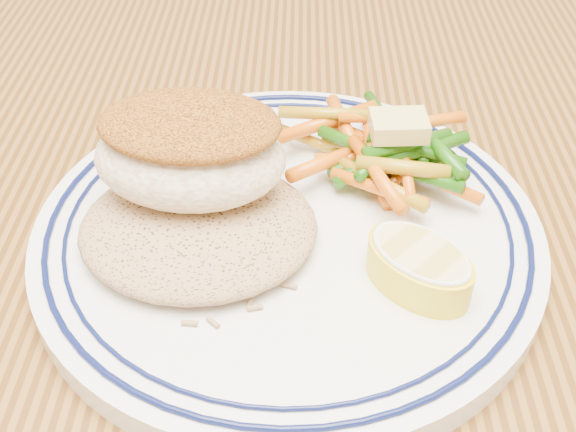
{
  "coord_description": "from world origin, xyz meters",
  "views": [
    {
      "loc": [
        0.03,
        -0.23,
        1.01
      ],
      "look_at": [
        0.02,
        0.04,
        0.77
      ],
      "focal_mm": 45.0,
      "sensor_mm": 36.0,
      "label": 1
    }
  ],
  "objects_px": {
    "dining_table": "(249,416)",
    "rice_pilaf": "(198,222)",
    "fish_fillet": "(190,149)",
    "lemon_wedge": "(419,265)",
    "vegetable_pile": "(383,151)",
    "plate": "(288,232)"
  },
  "relations": [
    {
      "from": "fish_fillet",
      "to": "lemon_wedge",
      "type": "xyz_separation_m",
      "value": [
        0.11,
        -0.05,
        -0.03
      ]
    },
    {
      "from": "dining_table",
      "to": "rice_pilaf",
      "type": "distance_m",
      "value": 0.13
    },
    {
      "from": "fish_fillet",
      "to": "rice_pilaf",
      "type": "bearing_deg",
      "value": -79.05
    },
    {
      "from": "lemon_wedge",
      "to": "vegetable_pile",
      "type": "bearing_deg",
      "value": 96.26
    },
    {
      "from": "rice_pilaf",
      "to": "vegetable_pile",
      "type": "height_order",
      "value": "vegetable_pile"
    },
    {
      "from": "plate",
      "to": "fish_fillet",
      "type": "relative_size",
      "value": 2.59
    },
    {
      "from": "fish_fillet",
      "to": "lemon_wedge",
      "type": "height_order",
      "value": "fish_fillet"
    },
    {
      "from": "rice_pilaf",
      "to": "vegetable_pile",
      "type": "relative_size",
      "value": 1.07
    },
    {
      "from": "fish_fillet",
      "to": "vegetable_pile",
      "type": "distance_m",
      "value": 0.11
    },
    {
      "from": "fish_fillet",
      "to": "vegetable_pile",
      "type": "height_order",
      "value": "fish_fillet"
    },
    {
      "from": "dining_table",
      "to": "lemon_wedge",
      "type": "bearing_deg",
      "value": -1.57
    },
    {
      "from": "dining_table",
      "to": "fish_fillet",
      "type": "bearing_deg",
      "value": 119.07
    },
    {
      "from": "plate",
      "to": "vegetable_pile",
      "type": "relative_size",
      "value": 2.36
    },
    {
      "from": "lemon_wedge",
      "to": "plate",
      "type": "bearing_deg",
      "value": 145.71
    },
    {
      "from": "dining_table",
      "to": "lemon_wedge",
      "type": "distance_m",
      "value": 0.15
    },
    {
      "from": "plate",
      "to": "rice_pilaf",
      "type": "distance_m",
      "value": 0.05
    },
    {
      "from": "vegetable_pile",
      "to": "lemon_wedge",
      "type": "relative_size",
      "value": 1.54
    },
    {
      "from": "lemon_wedge",
      "to": "rice_pilaf",
      "type": "bearing_deg",
      "value": 164.69
    },
    {
      "from": "fish_fillet",
      "to": "vegetable_pile",
      "type": "xyz_separation_m",
      "value": [
        0.1,
        0.04,
        -0.03
      ]
    },
    {
      "from": "dining_table",
      "to": "plate",
      "type": "distance_m",
      "value": 0.12
    },
    {
      "from": "plate",
      "to": "rice_pilaf",
      "type": "bearing_deg",
      "value": -163.73
    },
    {
      "from": "rice_pilaf",
      "to": "lemon_wedge",
      "type": "xyz_separation_m",
      "value": [
        0.1,
        -0.03,
        0.0
      ]
    }
  ]
}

